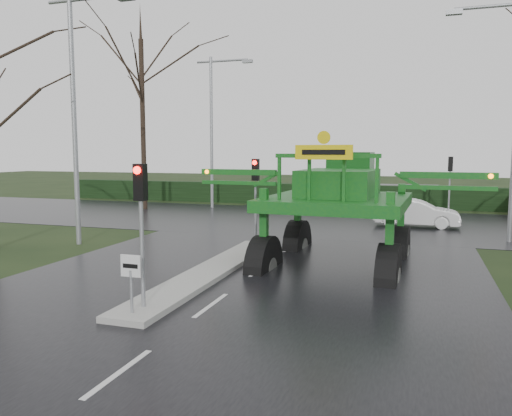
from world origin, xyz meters
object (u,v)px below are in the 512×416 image
(traffic_signal_near, at_px, (141,204))
(traffic_signal_mid, at_px, (256,183))
(street_light_right, at_px, (509,98))
(white_sedan, at_px, (416,227))
(traffic_signal_far, at_px, (450,173))
(street_light_left_far, at_px, (216,119))
(keep_left_sign, at_px, (131,274))
(crop_sprayer, at_px, (267,188))
(street_light_left_near, at_px, (80,97))

(traffic_signal_near, distance_m, traffic_signal_mid, 8.50)
(traffic_signal_near, relative_size, street_light_right, 0.35)
(traffic_signal_mid, xyz_separation_m, white_sedan, (6.03, 7.82, -2.59))
(traffic_signal_near, bearing_deg, traffic_signal_far, 69.64)
(street_light_left_far, bearing_deg, traffic_signal_far, 0.03)
(street_light_left_far, distance_m, white_sedan, 15.00)
(traffic_signal_near, xyz_separation_m, white_sedan, (6.03, 16.32, -2.59))
(traffic_signal_mid, height_order, traffic_signal_far, same)
(keep_left_sign, distance_m, street_light_left_far, 23.11)
(traffic_signal_near, xyz_separation_m, crop_sprayer, (1.39, 5.45, 0.02))
(street_light_left_near, bearing_deg, crop_sprayer, -10.65)
(traffic_signal_near, relative_size, street_light_left_near, 0.35)
(street_light_left_near, xyz_separation_m, street_light_right, (16.39, 6.00, 0.00))
(traffic_signal_far, distance_m, street_light_left_far, 15.08)
(traffic_signal_mid, xyz_separation_m, street_light_left_near, (-6.89, -1.49, 3.40))
(keep_left_sign, relative_size, street_light_left_far, 0.14)
(traffic_signal_mid, relative_size, street_light_left_near, 0.35)
(traffic_signal_far, relative_size, street_light_right, 0.35)
(traffic_signal_far, bearing_deg, keep_left_sign, 70.07)
(street_light_left_far, bearing_deg, keep_left_sign, -72.22)
(keep_left_sign, distance_m, white_sedan, 17.89)
(street_light_right, bearing_deg, traffic_signal_mid, -154.60)
(traffic_signal_near, xyz_separation_m, traffic_signal_far, (7.80, 21.02, 0.00))
(keep_left_sign, bearing_deg, street_light_left_near, 132.59)
(traffic_signal_mid, bearing_deg, street_light_left_near, -167.79)
(traffic_signal_near, height_order, white_sedan, traffic_signal_near)
(traffic_signal_far, distance_m, street_light_right, 8.86)
(traffic_signal_near, height_order, crop_sprayer, crop_sprayer)
(traffic_signal_mid, relative_size, white_sedan, 0.84)
(traffic_signal_near, relative_size, traffic_signal_far, 1.00)
(traffic_signal_mid, distance_m, crop_sprayer, 3.35)
(traffic_signal_far, distance_m, street_light_left_near, 20.58)
(traffic_signal_mid, height_order, street_light_right, street_light_right)
(traffic_signal_mid, height_order, crop_sprayer, crop_sprayer)
(traffic_signal_mid, xyz_separation_m, traffic_signal_far, (7.80, 12.52, 0.00))
(keep_left_sign, relative_size, street_light_left_near, 0.14)
(keep_left_sign, distance_m, crop_sprayer, 6.30)
(traffic_signal_far, distance_m, crop_sprayer, 16.84)
(traffic_signal_mid, distance_m, street_light_right, 11.05)
(traffic_signal_far, bearing_deg, traffic_signal_near, 69.64)
(traffic_signal_near, bearing_deg, traffic_signal_mid, 90.00)
(traffic_signal_far, distance_m, white_sedan, 5.65)
(street_light_left_far, distance_m, crop_sprayer, 17.94)
(street_light_left_near, relative_size, crop_sprayer, 1.01)
(traffic_signal_near, relative_size, street_light_left_far, 0.35)
(traffic_signal_near, bearing_deg, keep_left_sign, -90.00)
(traffic_signal_mid, height_order, street_light_left_far, street_light_left_far)
(street_light_left_near, distance_m, street_light_right, 17.45)
(traffic_signal_mid, xyz_separation_m, street_light_left_far, (-6.89, 12.51, 3.40))
(street_light_right, xyz_separation_m, crop_sprayer, (-8.11, -7.56, -3.38))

